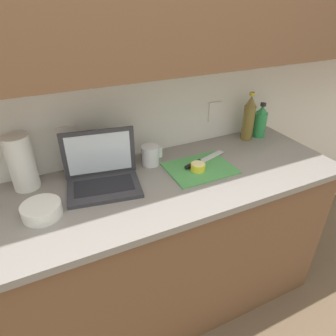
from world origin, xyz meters
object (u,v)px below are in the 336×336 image
at_px(cutting_board, 200,168).
at_px(lemon_half_cut, 198,167).
at_px(paper_towel_roll, 21,163).
at_px(bowl_white, 42,210).
at_px(laptop, 102,173).
at_px(knife, 198,162).
at_px(bottle_green_soda, 249,118).
at_px(measuring_cup, 150,155).
at_px(bottle_oil_tall, 260,122).

bearing_deg(cutting_board, lemon_half_cut, -142.93).
height_order(cutting_board, paper_towel_roll, paper_towel_roll).
distance_m(cutting_board, bowl_white, 0.80).
bearing_deg(laptop, knife, 5.73).
bearing_deg(paper_towel_roll, bottle_green_soda, -0.66).
xyz_separation_m(knife, measuring_cup, (-0.23, 0.12, 0.04)).
bearing_deg(knife, paper_towel_roll, 151.44).
distance_m(cutting_board, bottle_green_soda, 0.52).
bearing_deg(cutting_board, bowl_white, -176.65).
relative_size(lemon_half_cut, bowl_white, 0.46).
relative_size(laptop, paper_towel_roll, 1.42).
height_order(knife, paper_towel_roll, paper_towel_roll).
bearing_deg(laptop, measuring_cup, 25.42).
distance_m(bottle_green_soda, paper_towel_roll, 1.30).
height_order(bottle_green_soda, measuring_cup, bottle_green_soda).
xyz_separation_m(cutting_board, bowl_white, (-0.79, -0.05, 0.02)).
relative_size(measuring_cup, paper_towel_roll, 0.43).
distance_m(measuring_cup, paper_towel_roll, 0.63).
bearing_deg(bottle_green_soda, lemon_half_cut, -155.96).
relative_size(lemon_half_cut, bottle_oil_tall, 0.34).
relative_size(bowl_white, paper_towel_roll, 0.61).
bearing_deg(lemon_half_cut, bottle_green_soda, 24.04).
xyz_separation_m(knife, bottle_oil_tall, (0.54, 0.15, 0.08)).
xyz_separation_m(lemon_half_cut, measuring_cup, (-0.19, 0.18, 0.03)).
height_order(bottle_green_soda, bottle_oil_tall, bottle_green_soda).
bearing_deg(measuring_cup, laptop, -164.33).
distance_m(bowl_white, paper_towel_roll, 0.28).
xyz_separation_m(laptop, paper_towel_roll, (-0.33, 0.13, 0.07)).
xyz_separation_m(lemon_half_cut, bowl_white, (-0.77, -0.03, 0.00)).
relative_size(lemon_half_cut, bottle_green_soda, 0.25).
height_order(knife, bottle_green_soda, bottle_green_soda).
distance_m(measuring_cup, bowl_white, 0.61).
distance_m(laptop, bottle_oil_tall, 1.07).
height_order(knife, bowl_white, bowl_white).
bearing_deg(paper_towel_roll, laptop, -21.61).
bearing_deg(knife, bottle_oil_tall, -1.49).
bearing_deg(bowl_white, bottle_green_soda, 11.02).
bearing_deg(cutting_board, bottle_oil_tall, 19.48).
bearing_deg(bottle_green_soda, measuring_cup, -176.78).
bearing_deg(laptop, paper_towel_roll, 168.14).
height_order(bowl_white, paper_towel_roll, paper_towel_roll).
xyz_separation_m(bottle_oil_tall, measuring_cup, (-0.77, -0.04, -0.05)).
xyz_separation_m(bottle_green_soda, bottle_oil_tall, (0.10, 0.00, -0.04)).
height_order(bottle_green_soda, bowl_white, bottle_green_soda).
bearing_deg(lemon_half_cut, laptop, 168.44).
distance_m(bottle_green_soda, bottle_oil_tall, 0.11).
height_order(laptop, bowl_white, laptop).
bearing_deg(bottle_green_soda, bottle_oil_tall, 0.00).
xyz_separation_m(laptop, cutting_board, (0.50, -0.08, -0.06)).
xyz_separation_m(bowl_white, paper_towel_roll, (-0.04, 0.26, 0.11)).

